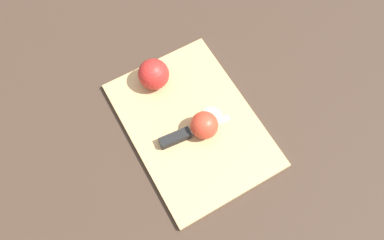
% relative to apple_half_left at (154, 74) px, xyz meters
% --- Properties ---
extents(ground_plane, '(4.00, 4.00, 0.00)m').
position_rel_apple_half_left_xyz_m(ground_plane, '(0.14, 0.05, -0.05)').
color(ground_plane, '#38281E').
extents(cutting_board, '(0.46, 0.37, 0.02)m').
position_rel_apple_half_left_xyz_m(cutting_board, '(0.14, 0.05, -0.05)').
color(cutting_board, tan).
rests_on(cutting_board, ground_plane).
extents(apple_half_left, '(0.08, 0.08, 0.08)m').
position_rel_apple_half_left_xyz_m(apple_half_left, '(0.00, 0.00, 0.00)').
color(apple_half_left, red).
rests_on(apple_half_left, cutting_board).
extents(apple_half_right, '(0.07, 0.07, 0.07)m').
position_rel_apple_half_left_xyz_m(apple_half_right, '(0.17, 0.07, -0.01)').
color(apple_half_right, red).
rests_on(apple_half_right, cutting_board).
extents(knife, '(0.04, 0.18, 0.02)m').
position_rel_apple_half_left_xyz_m(knife, '(0.17, 0.01, -0.03)').
color(knife, silver).
rests_on(knife, cutting_board).
extents(apple_slice, '(0.05, 0.05, 0.01)m').
position_rel_apple_half_left_xyz_m(apple_slice, '(0.14, 0.10, -0.04)').
color(apple_slice, beige).
rests_on(apple_slice, cutting_board).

